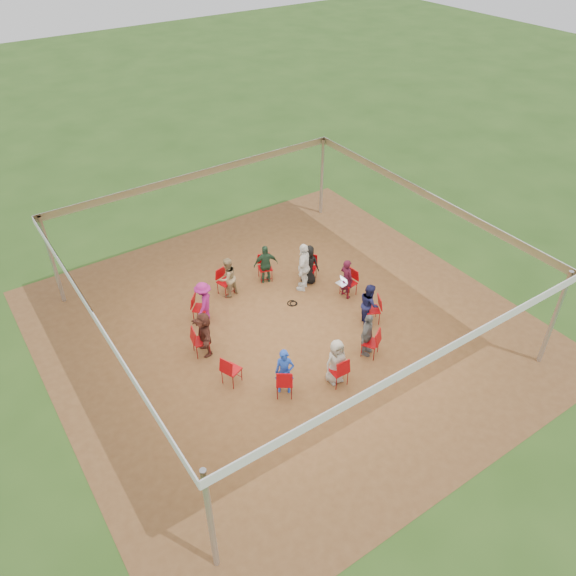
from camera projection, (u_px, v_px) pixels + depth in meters
ground at (286, 329)px, 16.47m from camera, size 80.00×80.00×0.00m
dirt_patch at (286, 328)px, 16.47m from camera, size 13.00×13.00×0.00m
tent at (286, 262)px, 15.05m from camera, size 10.33×10.33×3.00m
chair_0 at (349, 283)px, 17.52m from camera, size 0.48×0.46×0.90m
chair_1 at (310, 268)px, 18.15m from camera, size 0.61×0.60×0.90m
chair_2 at (265, 268)px, 18.17m from camera, size 0.54×0.55×0.90m
chair_3 at (225, 282)px, 17.56m from camera, size 0.52×0.53×0.90m
chair_4 at (201, 308)px, 16.52m from camera, size 0.61×0.61×0.90m
chair_5 at (201, 341)px, 15.38m from camera, size 0.51×0.49×0.90m
chair_6 at (231, 370)px, 14.49m from camera, size 0.57×0.56×0.90m
chair_7 at (285, 382)px, 14.16m from camera, size 0.60×0.60×0.90m
chair_8 at (338, 371)px, 14.47m from camera, size 0.44×0.46×0.90m
chair_9 at (370, 342)px, 15.33m from camera, size 0.59×0.59×0.90m
chair_10 at (372, 310)px, 16.46m from camera, size 0.58×0.57×0.90m
person_seated_0 at (346, 278)px, 17.32m from camera, size 0.37×0.52×1.35m
person_seated_1 at (309, 265)px, 17.92m from camera, size 0.70×0.75×1.35m
person_seated_2 at (266, 264)px, 17.94m from camera, size 0.88×0.64×1.35m
person_seated_3 at (228, 278)px, 17.36m from camera, size 0.73×0.53×1.35m
person_seated_4 at (204, 302)px, 16.36m from camera, size 0.91×0.93×1.35m
person_seated_5 at (204, 333)px, 15.27m from camera, size 0.69×1.32×1.35m
person_seated_6 at (285, 372)px, 14.11m from camera, size 0.59×0.55×1.35m
person_seated_7 at (336, 361)px, 14.41m from camera, size 0.67×0.39×1.35m
person_seated_8 at (367, 335)px, 15.23m from camera, size 0.89×0.75×1.35m
person_seated_9 at (369, 304)px, 16.31m from camera, size 0.63×0.76×1.35m
standing_person at (304, 267)px, 17.55m from camera, size 1.07×1.01×1.66m
cable_coil at (293, 303)px, 17.39m from camera, size 0.38×0.38×0.03m
laptop at (343, 282)px, 17.26m from camera, size 0.29×0.34×0.22m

